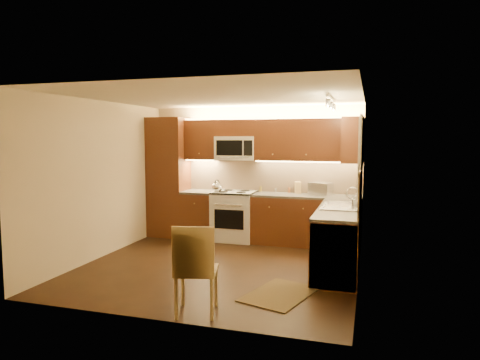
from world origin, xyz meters
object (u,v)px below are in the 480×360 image
(sink, at_px, (340,201))
(toaster_oven, at_px, (321,189))
(soap_bottle, at_px, (356,199))
(kettle, at_px, (217,186))
(knife_block, at_px, (298,188))
(dining_chair, at_px, (196,268))
(microwave, at_px, (236,148))
(stove, at_px, (234,216))

(sink, distance_m, toaster_oven, 1.30)
(soap_bottle, bearing_deg, kettle, 176.49)
(knife_block, distance_m, dining_chair, 3.66)
(microwave, xyz_separation_m, toaster_oven, (1.58, -0.03, -0.71))
(kettle, xyz_separation_m, dining_chair, (0.91, -3.19, -0.54))
(stove, distance_m, dining_chair, 3.43)
(kettle, bearing_deg, stove, 48.24)
(toaster_oven, bearing_deg, stove, -156.16)
(stove, relative_size, dining_chair, 0.92)
(toaster_oven, distance_m, dining_chair, 3.64)
(kettle, distance_m, dining_chair, 3.36)
(kettle, bearing_deg, microwave, 63.79)
(sink, distance_m, knife_block, 1.58)
(soap_bottle, bearing_deg, dining_chair, -109.84)
(sink, bearing_deg, stove, 150.64)
(knife_block, bearing_deg, sink, -75.55)
(soap_bottle, relative_size, dining_chair, 0.18)
(kettle, height_order, soap_bottle, kettle)
(microwave, height_order, knife_block, microwave)
(kettle, bearing_deg, toaster_oven, 23.83)
(sink, relative_size, knife_block, 4.04)
(stove, xyz_separation_m, sink, (2.00, -1.12, 0.52))
(sink, height_order, dining_chair, sink)
(soap_bottle, height_order, dining_chair, soap_bottle)
(microwave, distance_m, knife_block, 1.36)
(microwave, relative_size, toaster_oven, 2.03)
(microwave, relative_size, knife_block, 3.57)
(microwave, xyz_separation_m, dining_chair, (0.64, -3.51, -1.22))
(soap_bottle, bearing_deg, stove, 170.44)
(sink, height_order, kettle, kettle)
(stove, xyz_separation_m, toaster_oven, (1.58, 0.11, 0.55))
(stove, bearing_deg, soap_bottle, -22.90)
(microwave, xyz_separation_m, knife_block, (1.15, 0.08, -0.71))
(toaster_oven, relative_size, knife_block, 1.75)
(sink, relative_size, toaster_oven, 2.30)
(kettle, distance_m, knife_block, 1.48)
(knife_block, bearing_deg, dining_chair, -116.13)
(soap_bottle, xyz_separation_m, dining_chair, (-1.59, -2.43, -0.49))
(knife_block, relative_size, soap_bottle, 1.17)
(knife_block, bearing_deg, toaster_oven, -31.71)
(soap_bottle, distance_m, dining_chair, 2.95)
(microwave, bearing_deg, sink, -32.21)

